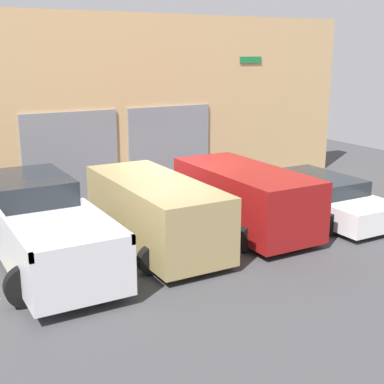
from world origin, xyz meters
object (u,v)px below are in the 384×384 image
(sedan_white, at_px, (318,196))
(van_right, at_px, (244,197))
(sedan_side, at_px, (155,211))
(pickup_truck, at_px, (44,228))

(sedan_white, height_order, van_right, van_right)
(van_right, bearing_deg, sedan_side, -180.00)
(pickup_truck, xyz_separation_m, sedan_side, (2.61, -0.24, 0.05))
(sedan_side, bearing_deg, sedan_white, 0.25)
(sedan_white, bearing_deg, van_right, -179.50)
(sedan_white, xyz_separation_m, van_right, (-2.61, -0.02, 0.33))
(pickup_truck, xyz_separation_m, van_right, (5.22, -0.24, 0.05))
(sedan_white, distance_m, sedan_side, 5.23)
(sedan_side, distance_m, van_right, 2.61)
(sedan_white, height_order, sedan_side, sedan_side)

